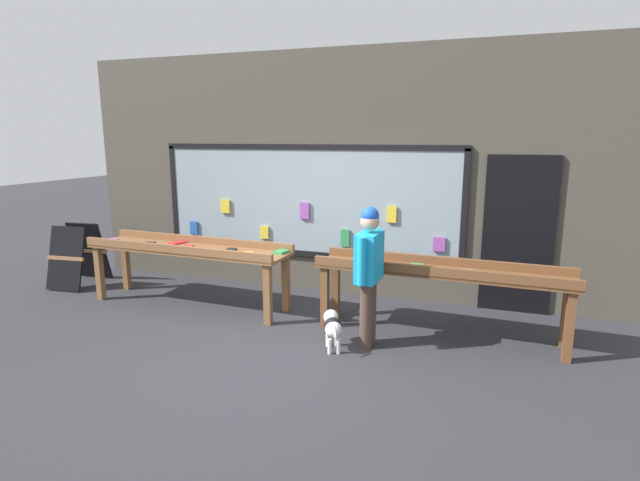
{
  "coord_description": "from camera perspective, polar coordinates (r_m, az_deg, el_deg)",
  "views": [
    {
      "loc": [
        2.23,
        -4.68,
        2.33
      ],
      "look_at": [
        0.29,
        0.84,
        1.11
      ],
      "focal_mm": 28.0,
      "sensor_mm": 36.0,
      "label": 1
    }
  ],
  "objects": [
    {
      "name": "sandwich_board_sign",
      "position": [
        8.79,
        -25.93,
        -1.43
      ],
      "size": [
        0.69,
        0.88,
        0.96
      ],
      "rotation": [
        0.0,
        0.0,
        0.1
      ],
      "color": "black",
      "rests_on": "ground_plane"
    },
    {
      "name": "shopfront_facade",
      "position": [
        7.43,
        1.9,
        7.34
      ],
      "size": [
        8.27,
        0.29,
        3.55
      ],
      "color": "#4C473D",
      "rests_on": "ground_plane"
    },
    {
      "name": "display_table_right",
      "position": [
        5.96,
        13.64,
        -4.02
      ],
      "size": [
        2.94,
        0.67,
        0.91
      ],
      "color": "brown",
      "rests_on": "ground_plane"
    },
    {
      "name": "display_table_left",
      "position": [
        7.12,
        -14.84,
        -1.35
      ],
      "size": [
        2.95,
        0.8,
        0.92
      ],
      "color": "brown",
      "rests_on": "ground_plane"
    },
    {
      "name": "ground_plane",
      "position": [
        5.68,
        -5.76,
        -12.45
      ],
      "size": [
        40.0,
        40.0,
        0.0
      ],
      "primitive_type": "plane",
      "color": "#2D2D33"
    },
    {
      "name": "small_dog",
      "position": [
        5.62,
        1.45,
        -9.71
      ],
      "size": [
        0.33,
        0.52,
        0.39
      ],
      "rotation": [
        0.0,
        0.0,
        1.99
      ],
      "color": "white",
      "rests_on": "ground_plane"
    },
    {
      "name": "person_browsing",
      "position": [
        5.52,
        5.61,
        -3.06
      ],
      "size": [
        0.24,
        0.64,
        1.59
      ],
      "rotation": [
        0.0,
        0.0,
        1.52
      ],
      "color": "#4C382D",
      "rests_on": "ground_plane"
    }
  ]
}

